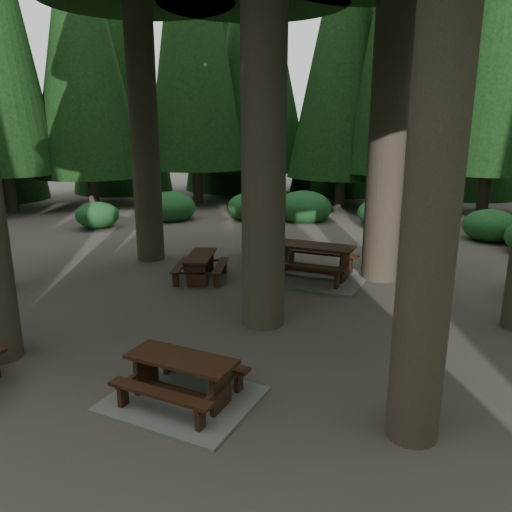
% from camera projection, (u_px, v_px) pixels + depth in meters
% --- Properties ---
extents(ground, '(80.00, 80.00, 0.00)m').
position_uv_depth(ground, '(223.00, 320.00, 10.22)').
color(ground, '#4B443D').
rests_on(ground, ground).
extents(picnic_table_a, '(2.12, 1.78, 0.69)m').
position_uv_depth(picnic_table_a, '(182.00, 387.00, 7.20)').
color(picnic_table_a, gray).
rests_on(picnic_table_a, ground).
extents(picnic_table_b, '(1.66, 1.85, 0.67)m').
position_uv_depth(picnic_table_b, '(201.00, 263.00, 12.78)').
color(picnic_table_b, black).
rests_on(picnic_table_b, ground).
extents(picnic_table_c, '(2.66, 2.21, 0.90)m').
position_uv_depth(picnic_table_c, '(313.00, 266.00, 12.93)').
color(picnic_table_c, gray).
rests_on(picnic_table_c, ground).
extents(shrub_ring, '(23.86, 24.64, 1.49)m').
position_uv_depth(shrub_ring, '(269.00, 295.00, 10.52)').
color(shrub_ring, '#1C5225').
rests_on(shrub_ring, ground).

